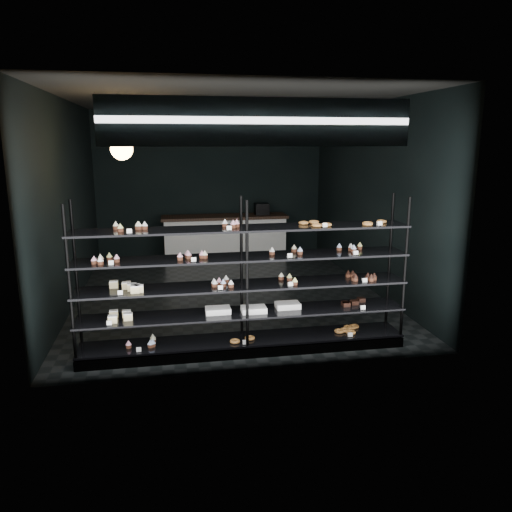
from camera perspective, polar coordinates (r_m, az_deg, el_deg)
name	(u,v)px	position (r m, az deg, el deg)	size (l,w,h in m)	color
room	(227,200)	(8.30, -3.33, 6.37)	(5.01, 6.01, 3.20)	black
display_shelf	(242,303)	(6.11, -1.58, -5.37)	(4.00, 0.50, 1.91)	black
signage	(260,122)	(5.36, 0.43, 15.08)	(3.30, 0.05, 0.50)	#0C1D3D
pendant_lamp	(122,149)	(7.22, -15.11, 11.74)	(0.30, 0.30, 0.88)	black
service_counter	(225,237)	(10.95, -3.52, 2.17)	(2.72, 0.65, 1.23)	silver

